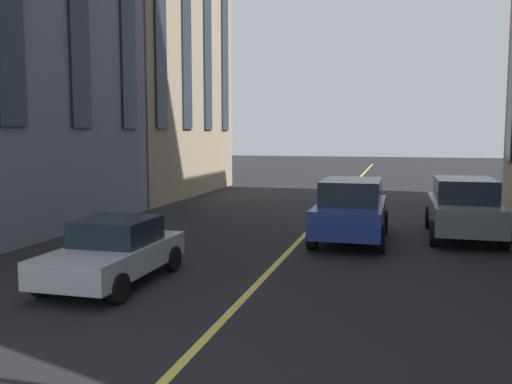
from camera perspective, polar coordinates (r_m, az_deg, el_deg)
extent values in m
cube|color=#D8C64C|center=(21.59, 6.90, -2.62)|extent=(80.00, 0.16, 0.01)
cube|color=#B7BABF|center=(12.34, -14.78, -6.63)|extent=(3.90, 1.75, 0.55)
cube|color=#19232D|center=(12.40, -14.40, -3.97)|extent=(1.64, 1.54, 0.55)
cylinder|color=black|center=(10.92, -14.23, -9.77)|extent=(0.60, 0.21, 0.60)
cylinder|color=black|center=(11.81, -21.46, -8.80)|extent=(0.60, 0.21, 0.60)
cylinder|color=black|center=(13.15, -8.74, -6.94)|extent=(0.60, 0.21, 0.60)
cylinder|color=black|center=(13.90, -15.14, -6.38)|extent=(0.60, 0.21, 0.60)
cube|color=navy|center=(16.87, 9.94, -2.43)|extent=(4.70, 1.95, 0.80)
cube|color=#19232D|center=(16.77, 9.98, 0.10)|extent=(2.59, 1.72, 0.70)
cylinder|color=black|center=(18.55, 7.45, -2.88)|extent=(0.76, 0.27, 0.76)
cylinder|color=black|center=(18.41, 13.24, -3.06)|extent=(0.76, 0.27, 0.76)
cylinder|color=black|center=(15.52, 5.96, -4.61)|extent=(0.76, 0.27, 0.76)
cylinder|color=black|center=(15.35, 12.90, -4.85)|extent=(0.76, 0.27, 0.76)
cube|color=slate|center=(18.26, 20.93, -2.10)|extent=(4.70, 1.95, 0.80)
cube|color=#19232D|center=(18.17, 21.02, 0.24)|extent=(2.59, 1.72, 0.70)
cylinder|color=black|center=(19.77, 17.72, -2.56)|extent=(0.76, 0.27, 0.76)
cylinder|color=black|center=(19.95, 23.10, -2.68)|extent=(0.76, 0.27, 0.76)
cylinder|color=black|center=(16.71, 18.23, -4.12)|extent=(0.76, 0.27, 0.76)
cylinder|color=black|center=(16.93, 24.58, -4.24)|extent=(0.76, 0.27, 0.76)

